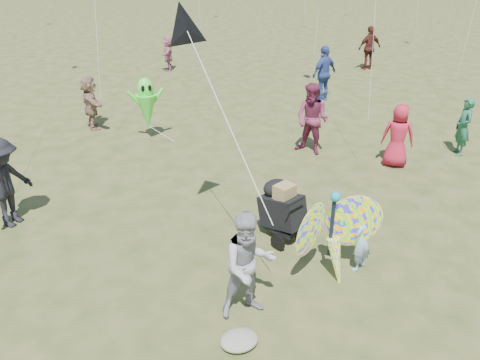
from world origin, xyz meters
name	(u,v)px	position (x,y,z in m)	size (l,w,h in m)	color
ground	(285,277)	(0.00, 0.00, 0.00)	(160.00, 160.00, 0.00)	#51592B
child_girl	(362,240)	(1.25, -0.22, 0.56)	(0.41, 0.27, 1.12)	#9DB4DE
adult_man	(249,265)	(-0.85, -0.53, 0.82)	(0.80, 0.62, 1.64)	#96959B
grey_bag	(239,340)	(-1.20, -1.09, 0.08)	(0.52, 0.43, 0.17)	gray
crowd_a	(398,136)	(4.44, 3.03, 0.77)	(0.75, 0.49, 1.54)	#B01C31
crowd_b	(5,183)	(-4.15, 3.37, 0.88)	(1.13, 0.65, 1.75)	black
crowd_c	(324,74)	(5.62, 8.58, 0.95)	(1.11, 0.46, 1.90)	#344790
crowd_d	(91,103)	(-2.19, 8.49, 0.78)	(1.44, 0.46, 1.55)	#95705B
crowd_e	(312,119)	(2.90, 4.48, 0.91)	(0.89, 0.69, 1.83)	maroon
crowd_f	(463,127)	(6.44, 3.02, 0.74)	(0.54, 0.36, 1.49)	#235E40
crowd_h	(369,48)	(10.00, 12.17, 0.93)	(1.09, 0.46, 1.87)	#481D18
crowd_j	(168,53)	(1.65, 15.15, 0.73)	(1.35, 0.43, 1.46)	#B96A7F
jogging_stroller	(281,207)	(0.46, 1.15, 0.61)	(0.77, 1.14, 1.09)	black
butterfly_kite	(334,237)	(0.69, -0.25, 0.77)	(1.74, 0.75, 1.73)	#F54226
delta_kite_rig	(187,31)	(-0.99, 1.64, 3.65)	(1.00, 2.41, 2.77)	black
alien_kite	(147,106)	(-0.83, 6.93, 0.97)	(1.12, 0.69, 1.74)	#49EA37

